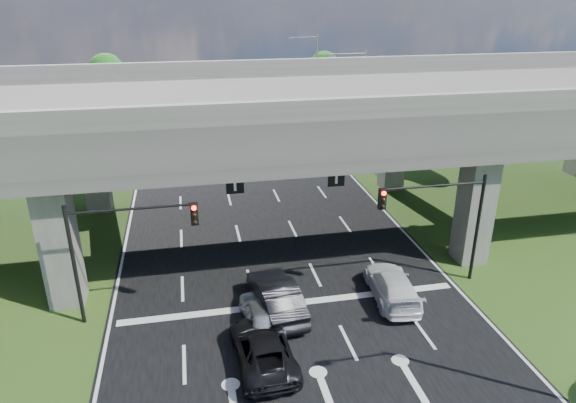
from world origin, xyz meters
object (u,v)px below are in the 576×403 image
object	(u,v)px
car_trailing	(263,348)
car_dark	(276,296)
streetlight_beyond	(313,72)
streetlight_far	(358,100)
car_silver	(262,314)
signal_right	(442,212)
signal_left	(121,239)
car_white	(392,285)

from	to	relation	value
car_trailing	car_dark	bearing A→B (deg)	-111.49
streetlight_beyond	car_dark	size ratio (longest dim) A/B	1.93
streetlight_far	car_trailing	distance (m)	27.86
streetlight_far	car_trailing	world-z (taller)	streetlight_far
car_silver	signal_right	bearing A→B (deg)	-171.08
car_silver	car_dark	distance (m)	1.39
car_dark	streetlight_far	bearing A→B (deg)	-123.55
signal_left	streetlight_beyond	size ratio (longest dim) A/B	0.60
car_white	car_trailing	size ratio (longest dim) A/B	0.99
streetlight_beyond	streetlight_far	bearing A→B (deg)	-90.00
car_silver	car_white	world-z (taller)	car_white
signal_right	streetlight_far	xyz separation A→B (m)	(2.27, 20.06, 1.66)
signal_right	car_trailing	bearing A→B (deg)	-155.83
signal_right	car_dark	bearing A→B (deg)	-173.85
signal_left	car_dark	size ratio (longest dim) A/B	1.16
streetlight_far	car_silver	xyz separation A→B (m)	(-11.90, -22.07, -5.12)
streetlight_far	car_silver	world-z (taller)	streetlight_far
car_silver	car_trailing	bearing A→B (deg)	79.93
streetlight_far	car_silver	size ratio (longest dim) A/B	2.44
streetlight_far	streetlight_beyond	world-z (taller)	same
streetlight_far	car_silver	bearing A→B (deg)	-118.33
car_white	car_trailing	bearing A→B (deg)	31.89
streetlight_beyond	car_silver	distance (m)	40.21
car_trailing	signal_right	bearing A→B (deg)	-158.68
car_silver	car_trailing	distance (m)	2.46
car_dark	car_white	xyz separation A→B (m)	(5.96, 0.00, -0.13)
signal_right	signal_left	distance (m)	15.65
signal_right	car_dark	world-z (taller)	signal_right
streetlight_far	car_dark	world-z (taller)	streetlight_far
signal_right	car_white	distance (m)	4.52
signal_right	car_silver	bearing A→B (deg)	-168.18
car_dark	car_trailing	distance (m)	3.71
streetlight_far	car_trailing	xyz separation A→B (m)	(-12.20, -24.51, -5.12)
signal_right	car_dark	distance (m)	9.40
car_white	car_trailing	xyz separation A→B (m)	(-7.15, -3.51, -0.03)
streetlight_far	streetlight_beyond	bearing A→B (deg)	90.00
car_dark	car_white	bearing A→B (deg)	174.14
signal_right	streetlight_far	bearing A→B (deg)	83.53
signal_left	streetlight_beyond	distance (m)	40.30
streetlight_beyond	car_dark	bearing A→B (deg)	-106.59
streetlight_beyond	car_silver	world-z (taller)	streetlight_beyond
streetlight_far	car_dark	bearing A→B (deg)	-117.69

